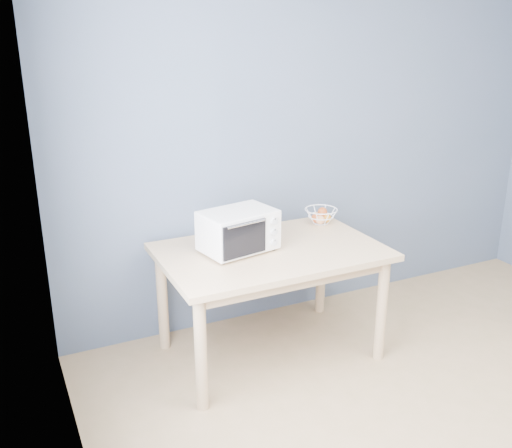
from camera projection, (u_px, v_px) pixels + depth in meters
name	position (u px, v px, depth m)	size (l,w,h in m)	color
dining_table	(271.00, 264.00, 3.65)	(1.40, 0.90, 0.75)	tan
toaster_oven	(236.00, 231.00, 3.52)	(0.50, 0.41, 0.26)	white
fruit_basket	(321.00, 216.00, 4.07)	(0.25, 0.25, 0.12)	white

